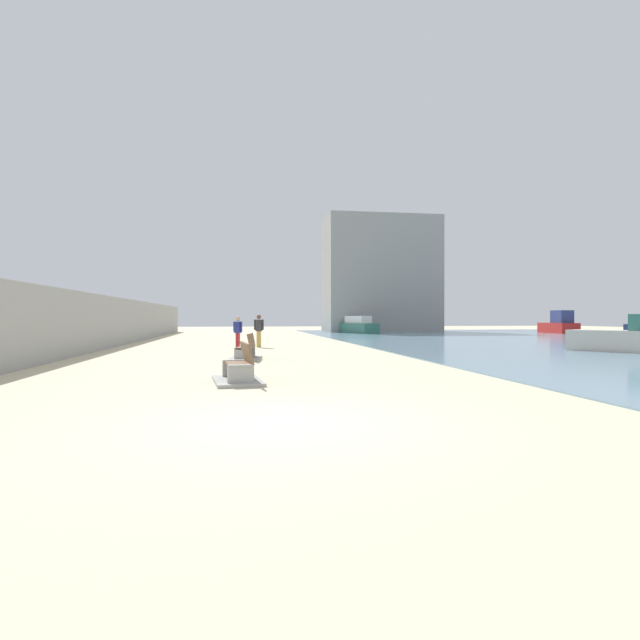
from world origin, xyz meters
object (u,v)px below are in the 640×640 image
object	(u,v)px
bench_far	(246,353)
boat_far_right	(353,326)
person_standing	(238,330)
bench_near	(238,373)
boat_far_left	(559,325)
person_walking	(259,328)

from	to	relation	value
bench_far	boat_far_right	distance (m)	32.08
person_standing	boat_far_right	bearing A→B (deg)	64.51
bench_near	bench_far	xyz separation A→B (m)	(0.29, 6.75, 0.00)
person_standing	boat_far_right	size ratio (longest dim) A/B	0.21
person_standing	boat_far_left	world-z (taller)	boat_far_left
bench_near	person_standing	size ratio (longest dim) A/B	1.36
person_walking	person_standing	size ratio (longest dim) A/B	1.06
boat_far_left	bench_near	bearing A→B (deg)	-133.23
bench_far	person_walking	distance (m)	7.79
bench_far	person_standing	xyz separation A→B (m)	(-0.30, 6.48, 0.70)
bench_near	person_walking	bearing A→B (deg)	85.71
bench_far	bench_near	bearing A→B (deg)	-92.42
person_walking	person_standing	xyz separation A→B (m)	(-1.09, -1.22, -0.07)
bench_near	person_walking	distance (m)	14.52
person_walking	person_standing	distance (m)	1.64
bench_far	boat_far_left	distance (m)	39.76
boat_far_left	person_walking	bearing A→B (deg)	-148.52
person_walking	boat_far_right	distance (m)	24.64
bench_near	boat_far_left	xyz separation A→B (m)	(30.57, 32.51, 0.60)
boat_far_right	boat_far_left	bearing A→B (deg)	-12.79
bench_near	boat_far_left	size ratio (longest dim) A/B	0.46
person_walking	boat_far_right	xyz separation A→B (m)	(10.19, 22.44, -0.33)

